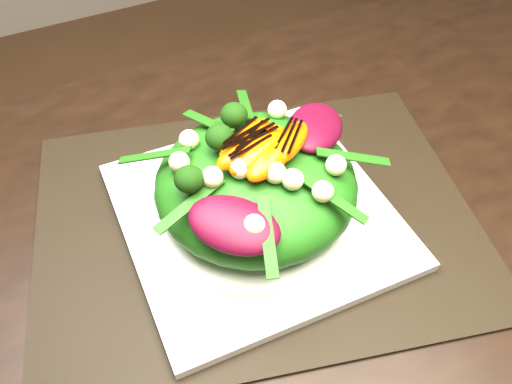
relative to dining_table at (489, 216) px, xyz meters
name	(u,v)px	position (x,y,z in m)	size (l,w,h in m)	color
dining_table	(489,216)	(0.00, 0.00, 0.00)	(1.60, 0.90, 0.75)	black
placemat	(256,219)	(-0.26, 0.10, 0.02)	(0.48, 0.37, 0.00)	black
plate_base	(256,214)	(-0.26, 0.10, 0.03)	(0.28, 0.28, 0.01)	silver
salad_bowl	(256,206)	(-0.26, 0.10, 0.04)	(0.22, 0.22, 0.02)	white
lettuce_mound	(256,183)	(-0.26, 0.10, 0.08)	(0.21, 0.21, 0.08)	#226112
radicchio_leaf	(316,127)	(-0.18, 0.12, 0.12)	(0.09, 0.06, 0.02)	#430719
orange_segment	(241,149)	(-0.27, 0.11, 0.13)	(0.07, 0.03, 0.02)	#FF4D04
broccoli_floret	(197,147)	(-0.31, 0.13, 0.13)	(0.04, 0.04, 0.04)	black
macadamia_nut	(311,165)	(-0.22, 0.06, 0.12)	(0.02, 0.02, 0.02)	beige
balsamic_drizzle	(241,141)	(-0.27, 0.11, 0.14)	(0.05, 0.00, 0.00)	black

